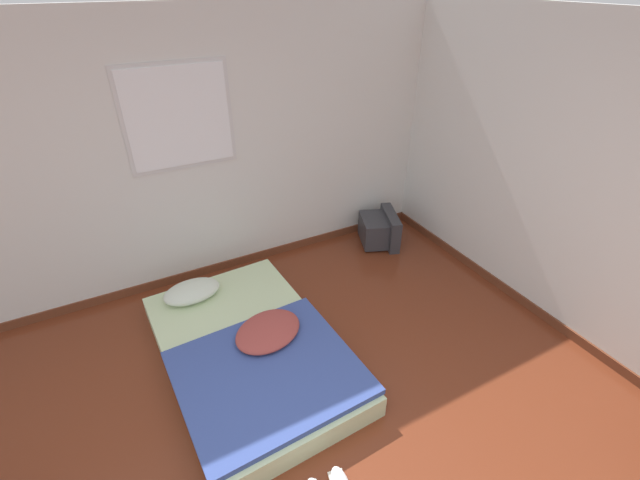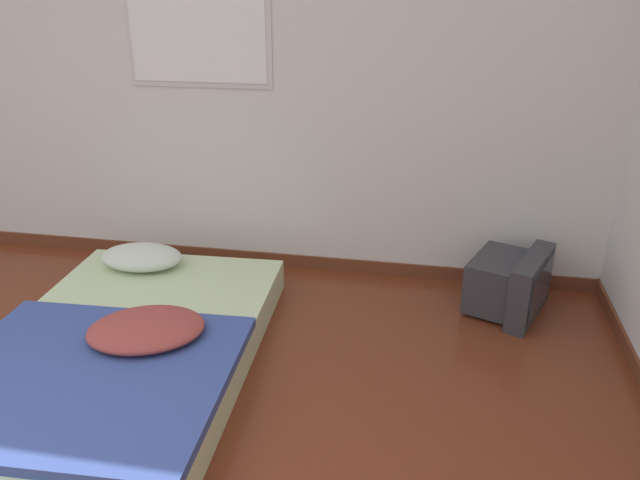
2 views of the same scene
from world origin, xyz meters
name	(u,v)px [view 1 (image 1 of 2)]	position (x,y,z in m)	size (l,w,h in m)	color
wall_back	(173,163)	(0.00, 2.93, 1.29)	(7.90, 0.08, 2.60)	silver
mattress_bed	(250,349)	(0.12, 1.51, 0.13)	(1.39, 2.10, 0.34)	beige
crt_tv	(380,229)	(2.14, 2.54, 0.18)	(0.56, 0.62, 0.39)	#333338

